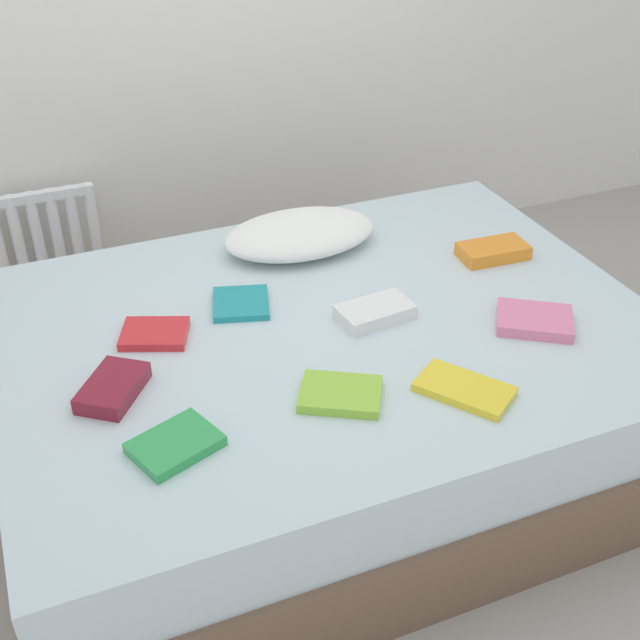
# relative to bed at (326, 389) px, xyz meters

# --- Properties ---
(ground_plane) EXTENTS (8.00, 8.00, 0.00)m
(ground_plane) POSITION_rel_bed_xyz_m (0.00, 0.00, -0.25)
(ground_plane) COLOR #9E998E
(bed) EXTENTS (2.00, 1.50, 0.50)m
(bed) POSITION_rel_bed_xyz_m (0.00, 0.00, 0.00)
(bed) COLOR brown
(bed) RESTS_ON ground
(radiator) EXTENTS (0.71, 0.04, 0.46)m
(radiator) POSITION_rel_bed_xyz_m (-0.84, 1.20, 0.07)
(radiator) COLOR white
(radiator) RESTS_ON ground
(pillow) EXTENTS (0.54, 0.35, 0.10)m
(pillow) POSITION_rel_bed_xyz_m (0.10, 0.48, 0.31)
(pillow) COLOR white
(pillow) RESTS_ON bed
(textbook_orange) EXTENTS (0.24, 0.14, 0.05)m
(textbook_orange) POSITION_rel_bed_xyz_m (0.69, 0.16, 0.28)
(textbook_orange) COLOR orange
(textbook_orange) RESTS_ON bed
(textbook_white) EXTENTS (0.24, 0.15, 0.04)m
(textbook_white) POSITION_rel_bed_xyz_m (0.15, -0.03, 0.27)
(textbook_white) COLOR white
(textbook_white) RESTS_ON bed
(textbook_yellow) EXTENTS (0.26, 0.28, 0.02)m
(textbook_yellow) POSITION_rel_bed_xyz_m (0.21, -0.45, 0.26)
(textbook_yellow) COLOR yellow
(textbook_yellow) RESTS_ON bed
(textbook_green) EXTENTS (0.24, 0.21, 0.03)m
(textbook_green) POSITION_rel_bed_xyz_m (-0.56, -0.37, 0.27)
(textbook_green) COLOR green
(textbook_green) RESTS_ON bed
(textbook_teal) EXTENTS (0.22, 0.22, 0.02)m
(textbook_teal) POSITION_rel_bed_xyz_m (-0.21, 0.19, 0.26)
(textbook_teal) COLOR teal
(textbook_teal) RESTS_ON bed
(textbook_pink) EXTENTS (0.28, 0.26, 0.03)m
(textbook_pink) POSITION_rel_bed_xyz_m (0.57, -0.25, 0.27)
(textbook_pink) COLOR pink
(textbook_pink) RESTS_ON bed
(textbook_red) EXTENTS (0.23, 0.21, 0.03)m
(textbook_red) POSITION_rel_bed_xyz_m (-0.50, 0.12, 0.27)
(textbook_red) COLOR red
(textbook_red) RESTS_ON bed
(textbook_maroon) EXTENTS (0.23, 0.24, 0.05)m
(textbook_maroon) POSITION_rel_bed_xyz_m (-0.66, -0.10, 0.28)
(textbook_maroon) COLOR maroon
(textbook_maroon) RESTS_ON bed
(textbook_lime) EXTENTS (0.26, 0.24, 0.03)m
(textbook_lime) POSITION_rel_bed_xyz_m (-0.11, -0.35, 0.27)
(textbook_lime) COLOR #8CC638
(textbook_lime) RESTS_ON bed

